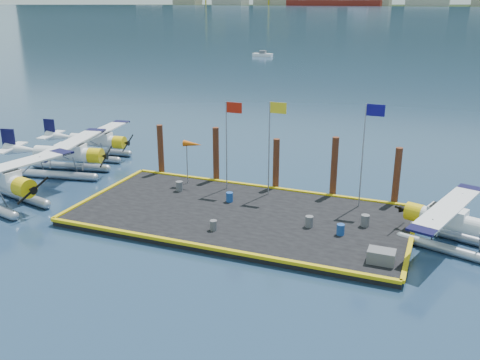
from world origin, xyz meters
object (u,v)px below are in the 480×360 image
at_px(drum_3, 213,225).
at_px(piling_2, 276,166).
at_px(drum_4, 365,221).
at_px(piling_0, 161,151).
at_px(seaplane_b, 67,156).
at_px(drum_1, 309,221).
at_px(piling_3, 334,169).
at_px(drum_5, 230,197).
at_px(flagpole_blue, 367,140).
at_px(drum_0, 179,186).
at_px(seaplane_d, 453,224).
at_px(piling_4, 397,178).
at_px(piling_1, 216,156).
at_px(flagpole_yellow, 272,134).
at_px(flagpole_red, 229,132).
at_px(windsock, 193,145).
at_px(seaplane_c, 96,142).
at_px(crate, 381,256).
at_px(seaplane_a, 1,183).
at_px(drum_2, 341,230).

distance_m(drum_3, piling_2, 8.42).
bearing_deg(drum_4, piling_0, 163.87).
xyz_separation_m(seaplane_b, drum_1, (19.83, -3.72, -0.74)).
relative_size(piling_0, piling_3, 0.93).
bearing_deg(drum_5, flagpole_blue, 15.61).
height_order(drum_0, piling_0, piling_0).
bearing_deg(seaplane_d, piling_2, 84.67).
relative_size(drum_1, piling_4, 0.16).
height_order(drum_5, flagpole_blue, flagpole_blue).
bearing_deg(drum_1, piling_1, 145.19).
relative_size(drum_3, flagpole_yellow, 0.09).
distance_m(drum_4, flagpole_yellow, 8.21).
bearing_deg(flagpole_red, windsock, 180.00).
relative_size(seaplane_c, drum_4, 12.69).
bearing_deg(drum_3, piling_3, 58.83).
relative_size(drum_0, crate, 0.50).
bearing_deg(piling_1, seaplane_d, -16.51).
xyz_separation_m(seaplane_b, piling_0, (6.93, 2.12, 0.54)).
xyz_separation_m(crate, piling_2, (-8.32, 8.78, 1.17)).
relative_size(flagpole_blue, piling_2, 1.71).
bearing_deg(seaplane_b, seaplane_a, -8.34).
relative_size(drum_2, windsock, 0.20).
xyz_separation_m(drum_1, piling_2, (-3.90, 5.84, 1.18)).
xyz_separation_m(flagpole_red, piling_3, (6.79, 1.60, -2.25)).
height_order(seaplane_a, flagpole_red, flagpole_red).
bearing_deg(piling_2, crate, -46.57).
xyz_separation_m(drum_5, piling_3, (5.86, 3.85, 1.44)).
distance_m(drum_5, piling_3, 7.16).
bearing_deg(seaplane_c, piling_3, 77.20).
distance_m(seaplane_b, drum_1, 20.19).
bearing_deg(drum_3, drum_1, 26.35).
distance_m(drum_0, drum_2, 11.98).
distance_m(drum_0, piling_1, 3.74).
xyz_separation_m(drum_1, flagpole_blue, (2.30, 4.24, 3.96)).
height_order(seaplane_b, flagpole_red, flagpole_red).
distance_m(seaplane_c, piling_2, 16.77).
height_order(seaplane_c, piling_0, piling_0).
distance_m(seaplane_b, drum_4, 22.93).
bearing_deg(piling_4, drum_0, -166.82).
bearing_deg(seaplane_b, windsock, 82.50).
bearing_deg(drum_5, crate, -25.86).
bearing_deg(drum_3, drum_5, 101.02).
xyz_separation_m(crate, windsock, (-13.84, 7.18, 2.49)).
bearing_deg(seaplane_a, seaplane_b, -164.72).
height_order(windsock, piling_3, piling_3).
distance_m(drum_4, piling_4, 4.89).
bearing_deg(seaplane_c, piling_4, 78.29).
distance_m(seaplane_b, seaplane_d, 27.56).
distance_m(seaplane_d, flagpole_blue, 7.02).
height_order(seaplane_d, drum_3, seaplane_d).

